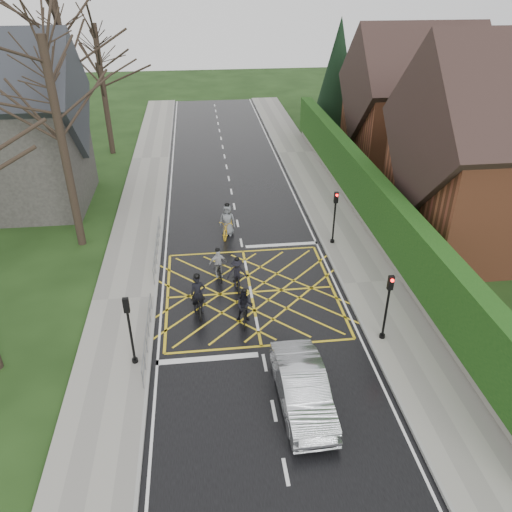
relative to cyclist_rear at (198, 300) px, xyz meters
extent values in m
plane|color=black|center=(2.53, 1.24, -0.65)|extent=(120.00, 120.00, 0.00)
cube|color=black|center=(2.53, 1.24, -0.65)|extent=(9.00, 80.00, 0.01)
cube|color=gray|center=(8.53, 1.24, -0.58)|extent=(3.00, 80.00, 0.15)
cube|color=gray|center=(-3.47, 1.24, -0.58)|extent=(3.00, 80.00, 0.15)
cube|color=slate|center=(10.28, 7.24, -0.30)|extent=(0.50, 38.00, 0.70)
cube|color=#0E340E|center=(10.28, 7.24, 1.45)|extent=(0.90, 38.00, 2.80)
cube|color=brown|center=(17.28, 5.24, 2.60)|extent=(11.00, 9.00, 6.50)
cube|color=brown|center=(17.28, 19.24, 2.35)|extent=(9.00, 8.00, 6.00)
cube|color=#2E1F1B|center=(17.28, 19.24, 5.25)|extent=(9.80, 8.80, 8.80)
cube|color=brown|center=(19.98, 19.24, 7.85)|extent=(0.70, 0.70, 1.60)
cylinder|color=black|center=(13.28, 27.24, -0.05)|extent=(0.50, 0.50, 1.20)
cone|color=black|center=(13.28, 27.24, 4.35)|extent=(4.60, 4.60, 10.00)
cube|color=#2D2B28|center=(-10.97, 13.24, 2.85)|extent=(8.00, 7.00, 7.00)
cube|color=#26282D|center=(-10.97, 13.24, 6.25)|extent=(8.80, 7.80, 7.80)
cylinder|color=black|center=(-6.47, 7.24, 4.85)|extent=(0.44, 0.44, 11.00)
cylinder|color=black|center=(-7.47, 15.24, 5.35)|extent=(0.44, 0.44, 12.00)
cylinder|color=black|center=(-6.77, 23.24, 4.35)|extent=(0.44, 0.44, 10.00)
cylinder|color=slate|center=(-2.12, -2.26, 0.35)|extent=(0.05, 5.00, 0.05)
cylinder|color=slate|center=(-2.12, -2.26, -0.10)|extent=(0.04, 5.00, 0.04)
cylinder|color=slate|center=(-2.12, -4.76, -0.15)|extent=(0.04, 0.04, 1.00)
cylinder|color=slate|center=(-2.12, 0.24, -0.15)|extent=(0.04, 0.04, 1.00)
cylinder|color=slate|center=(-2.12, 5.24, 0.35)|extent=(0.05, 6.00, 0.05)
cylinder|color=slate|center=(-2.12, 5.24, -0.10)|extent=(0.04, 6.00, 0.04)
cylinder|color=slate|center=(-2.12, 2.24, -0.15)|extent=(0.04, 0.04, 1.00)
cylinder|color=slate|center=(-2.12, 8.24, -0.15)|extent=(0.04, 0.04, 1.00)
cylinder|color=black|center=(7.63, 5.44, 0.85)|extent=(0.10, 0.10, 3.00)
cylinder|color=black|center=(7.63, 5.44, -0.50)|extent=(0.24, 0.24, 0.30)
cube|color=black|center=(7.63, 5.44, 2.25)|extent=(0.22, 0.16, 0.62)
sphere|color=#FF0C0C|center=(7.63, 5.32, 2.43)|extent=(0.14, 0.14, 0.14)
cylinder|color=black|center=(7.63, -2.96, 0.85)|extent=(0.10, 0.10, 3.00)
cylinder|color=black|center=(7.63, -2.96, -0.50)|extent=(0.24, 0.24, 0.30)
cube|color=black|center=(7.63, -2.96, 2.25)|extent=(0.22, 0.16, 0.62)
sphere|color=#FF0C0C|center=(7.63, -3.08, 2.43)|extent=(0.14, 0.14, 0.14)
cylinder|color=black|center=(-2.57, -3.26, 0.85)|extent=(0.10, 0.10, 3.00)
cylinder|color=black|center=(-2.57, -3.26, -0.50)|extent=(0.24, 0.24, 0.30)
cube|color=black|center=(-2.57, -3.26, 2.25)|extent=(0.22, 0.16, 0.62)
sphere|color=#FF0C0C|center=(-2.57, -3.14, 2.43)|extent=(0.14, 0.14, 0.14)
imported|color=black|center=(0.00, -0.03, -0.11)|extent=(0.92, 2.12, 1.08)
imported|color=black|center=(0.00, 0.07, 0.27)|extent=(0.71, 0.50, 1.84)
sphere|color=black|center=(0.00, 0.07, 1.21)|extent=(0.29, 0.29, 0.29)
imported|color=black|center=(2.01, -1.01, -0.14)|extent=(0.69, 1.76, 1.03)
imported|color=black|center=(2.01, -0.91, 0.13)|extent=(0.83, 0.69, 1.57)
sphere|color=black|center=(2.01, -0.91, 0.94)|extent=(0.25, 0.25, 0.25)
imported|color=black|center=(1.92, 1.74, -0.20)|extent=(0.64, 1.74, 0.91)
imported|color=black|center=(1.92, 1.84, 0.12)|extent=(1.01, 0.60, 1.54)
sphere|color=black|center=(1.92, 1.84, 0.91)|extent=(0.24, 0.24, 0.24)
imported|color=black|center=(1.05, 2.77, -0.15)|extent=(0.72, 1.72, 1.00)
imported|color=#B6B7BB|center=(1.05, 2.87, 0.11)|extent=(0.94, 0.50, 1.53)
sphere|color=black|center=(1.05, 2.87, 0.90)|extent=(0.24, 0.24, 0.24)
imported|color=gold|center=(1.84, 7.26, -0.10)|extent=(1.28, 2.23, 1.11)
imported|color=slate|center=(1.84, 7.36, 0.29)|extent=(1.05, 0.82, 1.88)
sphere|color=black|center=(1.84, 7.36, 1.25)|extent=(0.30, 0.30, 0.30)
imported|color=#A6A9AD|center=(3.58, -6.05, 0.11)|extent=(1.73, 4.67, 1.52)
camera|label=1|loc=(0.41, -18.63, 13.06)|focal=35.00mm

